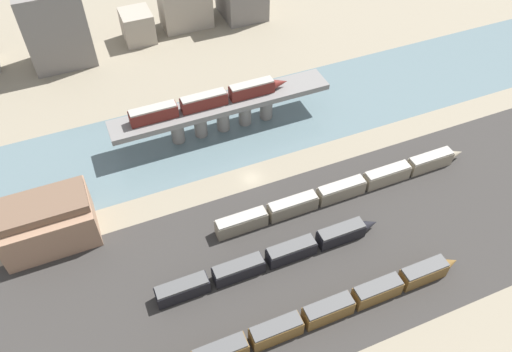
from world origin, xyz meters
The scene contains 12 objects.
ground_plane centered at (0.00, 0.00, 0.00)m, with size 400.00×400.00×0.00m, color gray.
railbed_yard centered at (0.00, -24.00, 0.00)m, with size 280.00×42.00×0.01m, color #33302D.
river_water centered at (0.00, 18.71, 0.00)m, with size 320.00×29.27×0.01m, color slate.
bridge centered at (0.00, 18.71, 6.07)m, with size 54.69×7.52×8.33m.
train_on_bridge centered at (-2.97, 18.71, 10.01)m, with size 39.47×2.84×3.45m.
train_yard_near centered at (-9.37, -36.95, 1.94)m, with size 73.88×3.07×3.94m.
train_yard_mid centered at (-5.07, -22.74, 1.74)m, with size 47.00×3.04×3.55m.
train_yard_far centered at (17.28, -12.56, 1.89)m, with size 61.63×2.83×3.86m.
warehouse_building centered at (-43.90, 0.54, 4.98)m, with size 18.20×12.46×10.47m.
city_block_left centered at (-32.39, 64.62, 11.20)m, with size 16.95×12.53×22.39m, color slate.
city_block_center centered at (-9.62, 67.86, 4.60)m, with size 8.95×9.79×9.20m, color gray.
city_block_right centered at (6.44, 70.39, 6.50)m, with size 15.35×9.44×13.01m, color gray.
Camera 1 is at (-29.02, -72.30, 83.34)m, focal length 35.00 mm.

